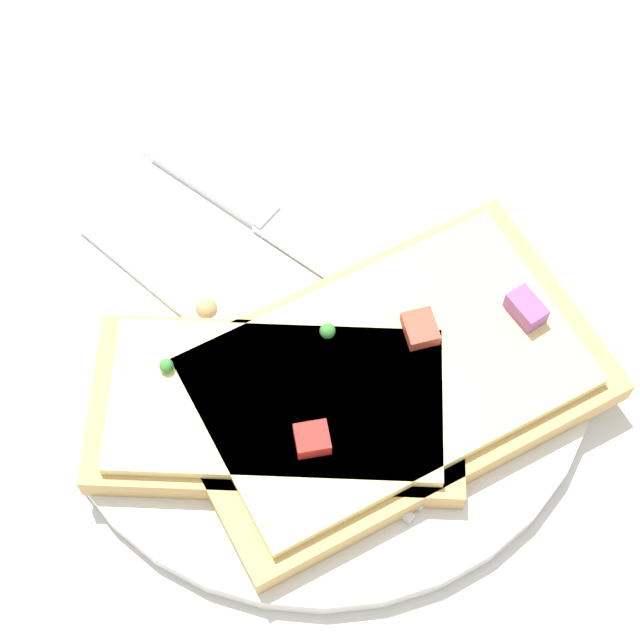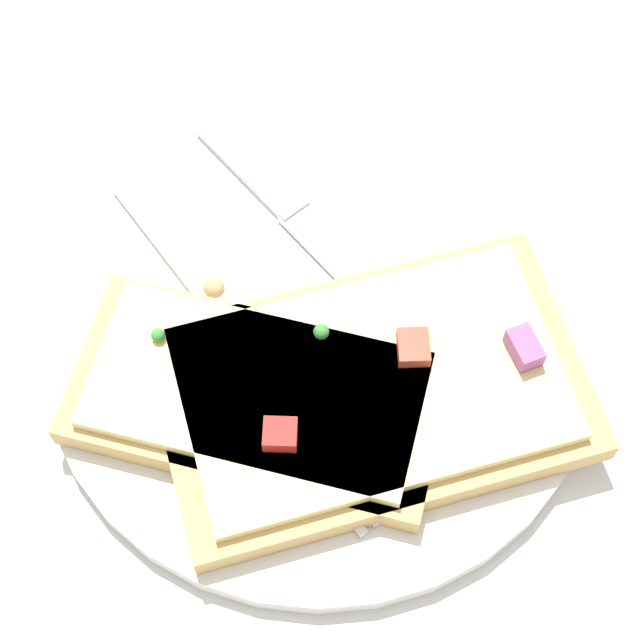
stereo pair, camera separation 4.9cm
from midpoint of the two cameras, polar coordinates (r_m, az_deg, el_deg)
The scene contains 7 objects.
ground_plane at distance 0.51m, azimuth 2.74°, elevation -1.41°, with size 4.00×4.00×0.00m, color beige.
plate at distance 0.51m, azimuth 2.77°, elevation -1.10°, with size 0.26×0.26×0.01m.
fork at distance 0.49m, azimuth -0.47°, elevation -2.32°, with size 0.22×0.03×0.01m.
knife at distance 0.53m, azimuth 2.02°, elevation 4.86°, with size 0.21×0.04×0.01m.
pizza_slice_main at distance 0.48m, azimuth 6.23°, elevation -3.73°, with size 0.17×0.21×0.03m.
pizza_slice_corner at distance 0.48m, azimuth -0.43°, elevation -4.40°, with size 0.18×0.17×0.03m.
crumb_scatter at distance 0.49m, azimuth 2.51°, elevation -2.07°, with size 0.10×0.07×0.01m.
Camera 2 is at (-0.19, 0.13, 0.46)m, focal length 60.00 mm.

